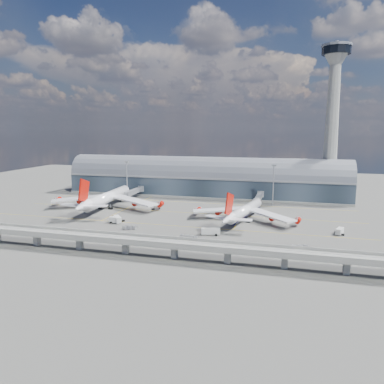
% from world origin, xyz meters
% --- Properties ---
extents(ground, '(500.00, 500.00, 0.00)m').
position_xyz_m(ground, '(0.00, 0.00, 0.00)').
color(ground, '#474744').
rests_on(ground, ground).
extents(taxi_lines, '(200.00, 80.12, 0.01)m').
position_xyz_m(taxi_lines, '(0.00, 22.11, 0.01)').
color(taxi_lines, gold).
rests_on(taxi_lines, ground).
extents(terminal, '(200.00, 30.00, 28.00)m').
position_xyz_m(terminal, '(0.00, 77.99, 11.34)').
color(terminal, '#202B36').
rests_on(terminal, ground).
extents(control_tower, '(19.00, 19.00, 103.00)m').
position_xyz_m(control_tower, '(85.00, 83.00, 51.64)').
color(control_tower, gray).
rests_on(control_tower, ground).
extents(guideway, '(220.00, 8.50, 7.20)m').
position_xyz_m(guideway, '(-0.00, -55.00, 5.29)').
color(guideway, gray).
rests_on(guideway, ground).
extents(floodlight_mast_left, '(3.00, 0.70, 25.70)m').
position_xyz_m(floodlight_mast_left, '(-50.00, 55.00, 13.63)').
color(floodlight_mast_left, gray).
rests_on(floodlight_mast_left, ground).
extents(floodlight_mast_right, '(3.00, 0.70, 25.70)m').
position_xyz_m(floodlight_mast_right, '(50.00, 55.00, 13.63)').
color(floodlight_mast_right, gray).
rests_on(floodlight_mast_right, ground).
extents(airliner_left, '(70.33, 73.90, 22.51)m').
position_xyz_m(airliner_left, '(-46.75, 18.07, 6.43)').
color(airliner_left, white).
rests_on(airliner_left, ground).
extents(airliner_right, '(57.58, 60.25, 19.22)m').
position_xyz_m(airliner_right, '(37.72, 9.00, 4.98)').
color(airliner_right, white).
rests_on(airliner_right, ground).
extents(jet_bridge_left, '(4.40, 28.00, 7.25)m').
position_xyz_m(jet_bridge_left, '(-43.40, 53.12, 5.18)').
color(jet_bridge_left, gray).
rests_on(jet_bridge_left, ground).
extents(jet_bridge_right, '(4.40, 32.00, 7.25)m').
position_xyz_m(jet_bridge_right, '(41.53, 51.18, 5.18)').
color(jet_bridge_right, gray).
rests_on(jet_bridge_right, ground).
extents(service_truck_0, '(7.01, 7.82, 3.29)m').
position_xyz_m(service_truck_0, '(-24.96, -11.42, 1.70)').
color(service_truck_0, silver).
rests_on(service_truck_0, ground).
extents(service_truck_1, '(5.52, 2.78, 3.19)m').
position_xyz_m(service_truck_1, '(-25.83, -12.79, 1.61)').
color(service_truck_1, silver).
rests_on(service_truck_1, ground).
extents(service_truck_2, '(8.86, 4.14, 3.09)m').
position_xyz_m(service_truck_2, '(26.36, -20.92, 1.61)').
color(service_truck_2, silver).
rests_on(service_truck_2, ground).
extents(service_truck_3, '(4.26, 6.40, 2.89)m').
position_xyz_m(service_truck_3, '(83.36, -4.66, 1.48)').
color(service_truck_3, silver).
rests_on(service_truck_3, ground).
extents(service_truck_4, '(3.26, 5.67, 3.13)m').
position_xyz_m(service_truck_4, '(32.24, 13.84, 1.58)').
color(service_truck_4, silver).
rests_on(service_truck_4, ground).
extents(service_truck_5, '(4.61, 5.50, 2.54)m').
position_xyz_m(service_truck_5, '(-17.01, 23.64, 1.30)').
color(service_truck_5, silver).
rests_on(service_truck_5, ground).
extents(cargo_train_0, '(7.10, 3.22, 1.56)m').
position_xyz_m(cargo_train_0, '(-13.24, -22.25, 0.81)').
color(cargo_train_0, gray).
rests_on(cargo_train_0, ground).
extents(cargo_train_1, '(9.28, 3.60, 1.53)m').
position_xyz_m(cargo_train_1, '(18.53, -29.95, 0.80)').
color(cargo_train_1, gray).
rests_on(cargo_train_1, ground).
extents(cargo_train_2, '(7.33, 3.52, 1.61)m').
position_xyz_m(cargo_train_2, '(65.53, -31.88, 0.84)').
color(cargo_train_2, gray).
rests_on(cargo_train_2, ground).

